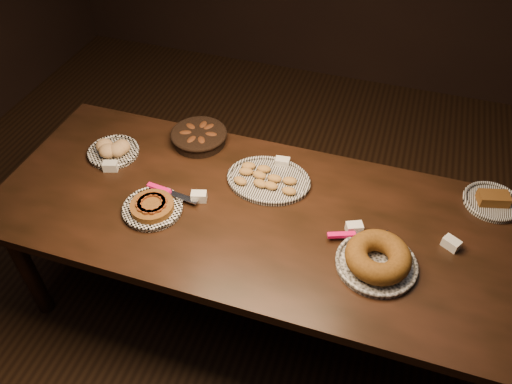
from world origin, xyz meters
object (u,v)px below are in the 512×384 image
(buffet_table, at_px, (254,222))
(madeleine_platter, at_px, (267,179))
(bundt_cake_plate, at_px, (377,259))
(apple_tart_plate, at_px, (153,207))

(buffet_table, height_order, madeleine_platter, madeleine_platter)
(madeleine_platter, distance_m, bundt_cake_plate, 0.66)
(madeleine_platter, bearing_deg, bundt_cake_plate, -44.37)
(buffet_table, xyz_separation_m, bundt_cake_plate, (0.57, -0.14, 0.12))
(buffet_table, relative_size, madeleine_platter, 6.02)
(apple_tart_plate, xyz_separation_m, madeleine_platter, (0.44, 0.34, -0.00))
(apple_tart_plate, height_order, madeleine_platter, apple_tart_plate)
(apple_tart_plate, bearing_deg, madeleine_platter, 37.18)
(madeleine_platter, bearing_deg, buffet_table, -104.53)
(apple_tart_plate, bearing_deg, bundt_cake_plate, -0.61)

